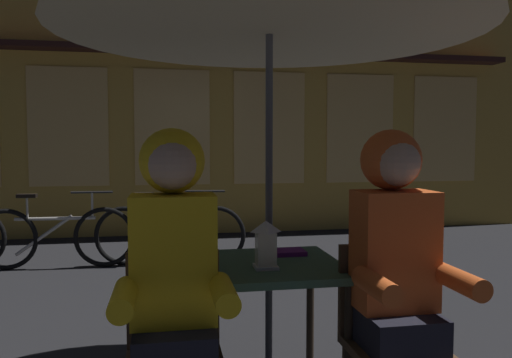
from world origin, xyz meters
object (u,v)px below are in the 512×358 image
book (286,252)px  lantern (266,243)px  cafe_table (269,282)px  person_right_hooded (397,256)px  chair_right (390,332)px  bicycle_second (55,237)px  person_left_hooded (174,266)px  chair_left (174,347)px  bicycle_third (170,234)px

book → lantern: bearing=-121.6°
cafe_table → book: (0.13, 0.17, 0.11)m
person_right_hooded → book: 0.70m
chair_right → bicycle_second: bearing=121.1°
chair_right → bicycle_second: size_ratio=0.52×
chair_right → person_right_hooded: (0.00, -0.06, 0.36)m
person_right_hooded → lantern: bearing=148.9°
cafe_table → person_left_hooded: (-0.48, -0.43, 0.21)m
chair_left → bicycle_second: chair_left is taller
chair_left → book: (0.61, 0.54, 0.26)m
bicycle_second → bicycle_third: same height
chair_left → person_left_hooded: size_ratio=0.62×
lantern → bicycle_second: 3.75m
book → chair_left: bearing=-139.2°
chair_right → book: (-0.35, 0.54, 0.26)m
person_right_hooded → chair_left: bearing=176.6°
cafe_table → person_right_hooded: size_ratio=0.53×
person_left_hooded → book: bearing=44.3°
chair_left → bicycle_second: bearing=108.6°
lantern → person_right_hooded: 0.61m
cafe_table → bicycle_third: 3.21m
chair_right → person_left_hooded: person_left_hooded is taller
chair_left → book: bearing=41.4°
cafe_table → lantern: bearing=-109.1°
lantern → cafe_table: bearing=70.9°
chair_right → book: bearing=123.1°
book → bicycle_third: bearing=100.7°
chair_right → book: 0.69m
chair_left → person_right_hooded: size_ratio=0.62×
person_left_hooded → book: person_left_hooded is taller
cafe_table → person_left_hooded: 0.67m
cafe_table → book: bearing=52.4°
person_right_hooded → bicycle_third: (-0.95, 3.59, -0.50)m
cafe_table → chair_right: bearing=-37.5°
person_left_hooded → bicycle_second: person_left_hooded is taller
lantern → bicycle_second: lantern is taller
chair_left → chair_right: (0.96, 0.00, 0.00)m
bicycle_second → chair_right: bearing=-58.9°
person_right_hooded → person_left_hooded: bearing=180.0°
lantern → book: lantern is taller
chair_right → bicycle_third: chair_right is taller
lantern → person_left_hooded: size_ratio=0.17×
person_right_hooded → bicycle_third: size_ratio=0.84×
cafe_table → chair_left: chair_left is taller
bicycle_third → bicycle_second: bearing=177.2°
person_right_hooded → book: size_ratio=7.00×
lantern → bicycle_second: (-1.65, 3.33, -0.51)m
person_right_hooded → bicycle_third: 3.74m
lantern → chair_left: bearing=-149.9°
cafe_table → bicycle_third: (-0.47, 3.16, -0.29)m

